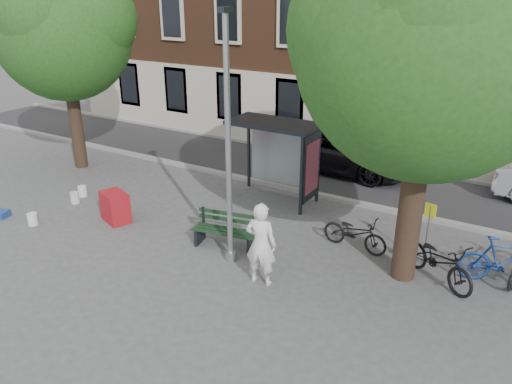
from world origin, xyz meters
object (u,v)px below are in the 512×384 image
object	(u,v)px
painter	(261,244)
notice_sign	(429,222)
red_stand	(115,207)
bus_shelter	(286,144)
bike_c	(438,260)
car_dark	(341,150)
lamppost	(228,157)
bike_b	(503,261)
bike_a	(355,233)
bench	(226,232)

from	to	relation	value
painter	notice_sign	xyz separation A→B (m)	(3.08, 2.89, 0.12)
red_stand	bus_shelter	bearing A→B (deg)	47.67
bike_c	bus_shelter	bearing A→B (deg)	98.49
red_stand	notice_sign	distance (m)	8.81
painter	notice_sign	world-z (taller)	painter
bike_c	red_stand	size ratio (longest dim) A/B	2.35
car_dark	red_stand	xyz separation A→B (m)	(-3.97, -7.72, -0.33)
lamppost	bike_b	xyz separation A→B (m)	(6.05, 2.36, -2.19)
painter	bike_a	xyz separation A→B (m)	(1.30, 2.69, -0.55)
notice_sign	bike_a	bearing A→B (deg)	-161.22
red_stand	lamppost	bearing A→B (deg)	-2.08
bike_b	car_dark	distance (m)	8.36
painter	red_stand	xyz separation A→B (m)	(-5.41, 0.66, -0.57)
lamppost	car_dark	xyz separation A→B (m)	(-0.24, 7.87, -2.01)
bus_shelter	bike_c	world-z (taller)	bus_shelter
bench	red_stand	bearing A→B (deg)	174.64
bike_a	bike_b	world-z (taller)	bike_b
lamppost	bike_b	world-z (taller)	lamppost
bus_shelter	red_stand	world-z (taller)	bus_shelter
red_stand	notice_sign	xyz separation A→B (m)	(8.49, 2.23, 0.69)
bike_b	notice_sign	world-z (taller)	notice_sign
bus_shelter	bike_a	size ratio (longest dim) A/B	1.58
bus_shelter	notice_sign	world-z (taller)	bus_shelter
bench	red_stand	distance (m)	3.72
red_stand	notice_sign	world-z (taller)	notice_sign
car_dark	notice_sign	size ratio (longest dim) A/B	3.40
painter	bike_b	bearing A→B (deg)	-157.79
bench	bike_c	distance (m)	5.38
painter	bike_c	size ratio (longest dim) A/B	0.96
bike_a	red_stand	size ratio (longest dim) A/B	2.01
bike_c	red_stand	world-z (taller)	bike_c
bus_shelter	red_stand	size ratio (longest dim) A/B	3.17
bus_shelter	notice_sign	distance (m)	5.24
bike_a	notice_sign	distance (m)	1.91
painter	car_dark	size ratio (longest dim) A/B	0.37
bus_shelter	painter	xyz separation A→B (m)	(1.81, -4.62, -0.90)
bike_c	notice_sign	xyz separation A→B (m)	(-0.46, 0.69, 0.58)
bench	car_dark	world-z (taller)	car_dark
bus_shelter	bench	world-z (taller)	bus_shelter
bus_shelter	notice_sign	bearing A→B (deg)	-19.41
bike_a	bus_shelter	bearing A→B (deg)	63.63
bench	notice_sign	bearing A→B (deg)	9.22
bench	red_stand	size ratio (longest dim) A/B	2.04
car_dark	red_stand	distance (m)	8.68
lamppost	bike_a	bearing A→B (deg)	41.04
painter	bike_b	distance (m)	5.65
bike_b	red_stand	distance (m)	10.49
bus_shelter	bench	size ratio (longest dim) A/B	1.55
bus_shelter	lamppost	bearing A→B (deg)	-81.57
bench	bike_c	size ratio (longest dim) A/B	0.87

